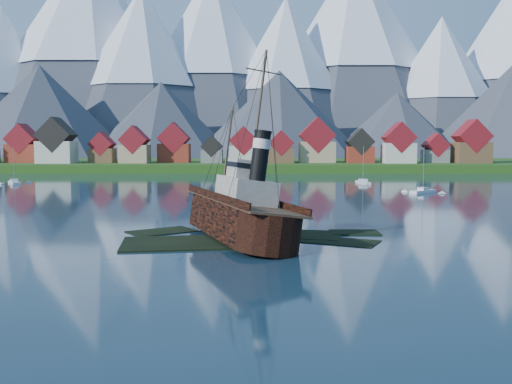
{
  "coord_description": "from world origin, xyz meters",
  "views": [
    {
      "loc": [
        2.87,
        -64.63,
        11.37
      ],
      "look_at": [
        2.8,
        6.0,
        5.0
      ],
      "focal_mm": 40.0,
      "sensor_mm": 36.0,
      "label": 1
    }
  ],
  "objects_px": {
    "tugboat_wreck": "(237,212)",
    "sailboat_c": "(14,183)",
    "sailboat_d": "(423,192)",
    "sailboat_e": "(363,183)"
  },
  "relations": [
    {
      "from": "sailboat_e",
      "to": "sailboat_c",
      "type": "bearing_deg",
      "value": 177.28
    },
    {
      "from": "sailboat_c",
      "to": "sailboat_d",
      "type": "xyz_separation_m",
      "value": [
        100.84,
        -26.95,
        0.01
      ]
    },
    {
      "from": "tugboat_wreck",
      "to": "sailboat_c",
      "type": "height_order",
      "value": "tugboat_wreck"
    },
    {
      "from": "sailboat_c",
      "to": "sailboat_e",
      "type": "height_order",
      "value": "sailboat_e"
    },
    {
      "from": "sailboat_e",
      "to": "sailboat_d",
      "type": "bearing_deg",
      "value": -75.85
    },
    {
      "from": "tugboat_wreck",
      "to": "sailboat_e",
      "type": "xyz_separation_m",
      "value": [
        30.65,
        83.59,
        -2.65
      ]
    },
    {
      "from": "tugboat_wreck",
      "to": "sailboat_d",
      "type": "distance_m",
      "value": 68.76
    },
    {
      "from": "sailboat_c",
      "to": "sailboat_d",
      "type": "bearing_deg",
      "value": -47.19
    },
    {
      "from": "tugboat_wreck",
      "to": "sailboat_d",
      "type": "height_order",
      "value": "tugboat_wreck"
    },
    {
      "from": "sailboat_c",
      "to": "sailboat_d",
      "type": "distance_m",
      "value": 104.38
    }
  ]
}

